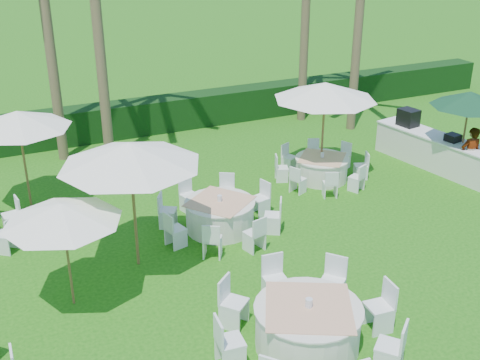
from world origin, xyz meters
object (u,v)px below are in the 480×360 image
object	(u,v)px
umbrella_b	(130,154)
buffet_table	(437,151)
umbrella_a	(62,213)
umbrella_d	(325,91)
umbrella_c	(18,120)
staff_person	(470,155)
banquet_table_f	(322,168)
banquet_table_b	(308,325)
banquet_table_e	(220,214)
umbrella_green	(470,99)

from	to	relation	value
umbrella_b	buffet_table	bearing A→B (deg)	8.99
umbrella_a	umbrella_d	size ratio (longest dim) A/B	0.76
buffet_table	umbrella_a	bearing A→B (deg)	-167.91
umbrella_c	staff_person	distance (m)	12.74
banquet_table_f	umbrella_a	distance (m)	8.82
banquet_table_b	buffet_table	world-z (taller)	buffet_table
banquet_table_f	banquet_table_e	bearing A→B (deg)	-158.40
staff_person	umbrella_a	bearing A→B (deg)	17.34
umbrella_a	umbrella_b	bearing A→B (deg)	29.26
banquet_table_f	umbrella_c	size ratio (longest dim) A/B	1.00
umbrella_d	banquet_table_e	bearing A→B (deg)	-155.57
banquet_table_f	staff_person	distance (m)	4.35
buffet_table	staff_person	size ratio (longest dim) A/B	2.65
banquet_table_b	banquet_table_f	size ratio (longest dim) A/B	1.28
umbrella_a	buffet_table	size ratio (longest dim) A/B	0.51
umbrella_a	buffet_table	world-z (taller)	umbrella_a
banquet_table_e	staff_person	xyz separation A→B (m)	(7.84, -0.41, 0.45)
umbrella_green	buffet_table	xyz separation A→B (m)	(-0.29, 0.71, -1.83)
banquet_table_b	umbrella_green	world-z (taller)	umbrella_green
banquet_table_f	umbrella_a	world-z (taller)	umbrella_a
umbrella_b	buffet_table	distance (m)	10.50
umbrella_b	umbrella_c	xyz separation A→B (m)	(-1.85, 4.12, -0.21)
buffet_table	staff_person	xyz separation A→B (m)	(0.05, -1.27, 0.31)
umbrella_b	umbrella_d	bearing A→B (deg)	22.02
umbrella_a	umbrella_green	bearing A→B (deg)	8.57
umbrella_green	umbrella_a	bearing A→B (deg)	-171.43
banquet_table_e	umbrella_b	distance (m)	3.38
umbrella_c	buffet_table	world-z (taller)	umbrella_c
umbrella_c	umbrella_green	xyz separation A→B (m)	(12.29, -3.22, -0.11)
banquet_table_b	umbrella_a	world-z (taller)	umbrella_a
banquet_table_f	umbrella_c	xyz separation A→B (m)	(-8.22, 1.79, 2.13)
umbrella_green	buffet_table	bearing A→B (deg)	112.35
umbrella_a	umbrella_b	distance (m)	1.98
umbrella_green	banquet_table_e	bearing A→B (deg)	-178.91
banquet_table_b	umbrella_b	world-z (taller)	umbrella_b
umbrella_c	buffet_table	xyz separation A→B (m)	(12.00, -2.51, -1.94)
umbrella_d	staff_person	size ratio (longest dim) A/B	1.78
buffet_table	umbrella_d	bearing A→B (deg)	163.94
banquet_table_b	umbrella_c	size ratio (longest dim) A/B	1.28
banquet_table_b	banquet_table_f	distance (m)	7.76
umbrella_b	buffet_table	world-z (taller)	umbrella_b
umbrella_d	buffet_table	distance (m)	4.30
umbrella_a	banquet_table_e	bearing A→B (deg)	22.60
banquet_table_b	staff_person	world-z (taller)	staff_person
banquet_table_f	staff_person	world-z (taller)	staff_person
umbrella_b	umbrella_d	size ratio (longest dim) A/B	1.02
staff_person	banquet_table_b	bearing A→B (deg)	39.86
banquet_table_e	umbrella_a	bearing A→B (deg)	-157.40
umbrella_b	staff_person	bearing A→B (deg)	1.90
umbrella_d	umbrella_a	bearing A→B (deg)	-156.46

